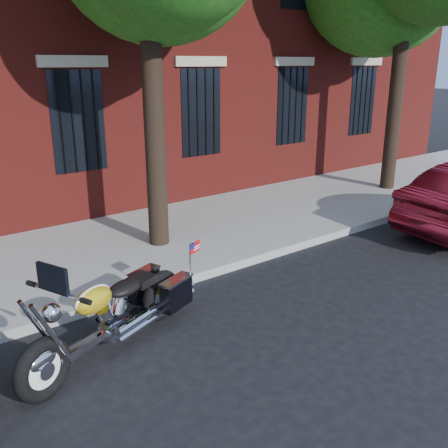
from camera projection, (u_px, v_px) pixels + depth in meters
ground at (237, 319)px, 6.81m from camera, size 120.00×120.00×0.00m
curb at (182, 280)px, 7.83m from camera, size 40.00×0.16×0.15m
sidewalk at (126, 247)px, 9.24m from camera, size 40.00×3.60×0.15m
motorcycle at (118, 313)px, 5.96m from camera, size 2.74×1.41×1.41m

